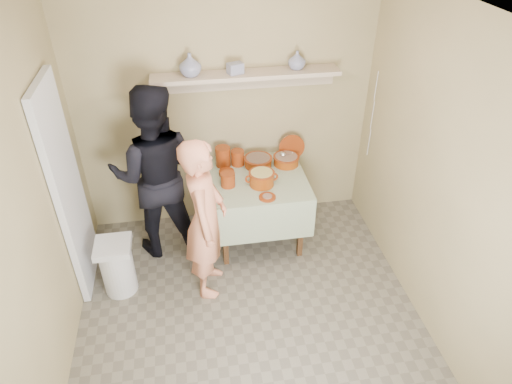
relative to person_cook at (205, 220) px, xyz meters
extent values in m
plane|color=#655E50|center=(0.31, -0.64, -0.78)|extent=(3.50, 3.50, 0.00)
cube|color=silver|center=(-1.15, 0.31, 0.22)|extent=(0.06, 0.70, 2.00)
cylinder|color=#6A2309|center=(0.25, 0.92, 0.08)|extent=(0.16, 0.16, 0.21)
cylinder|color=#6A2309|center=(0.40, 0.91, 0.06)|extent=(0.14, 0.14, 0.16)
cylinder|color=#6A2309|center=(0.26, 0.53, 0.05)|extent=(0.14, 0.14, 0.14)
cylinder|color=#6A2309|center=(0.27, 0.73, 0.00)|extent=(0.16, 0.16, 0.05)
cylinder|color=#6A2309|center=(0.99, 0.97, 0.10)|extent=(0.28, 0.07, 0.28)
imported|color=navy|center=(1.01, 1.00, 1.02)|extent=(0.19, 0.19, 0.17)
imported|color=navy|center=(0.00, 0.98, 1.04)|extent=(0.23, 0.23, 0.21)
cube|color=navy|center=(0.41, 0.97, 0.99)|extent=(0.16, 0.14, 0.10)
imported|color=#DC825F|center=(0.00, 0.00, 0.00)|extent=(0.46, 0.62, 1.57)
imported|color=black|center=(-0.43, 0.65, 0.11)|extent=(0.91, 0.73, 1.79)
cube|color=tan|center=(0.31, 1.12, 0.52)|extent=(3.00, 0.02, 2.60)
cube|color=tan|center=(-1.20, -0.64, 0.52)|extent=(0.02, 3.50, 2.60)
cube|color=tan|center=(1.82, -0.64, 0.52)|extent=(0.02, 3.50, 2.60)
cube|color=silver|center=(0.31, -0.64, 1.83)|extent=(3.00, 3.50, 0.02)
cube|color=#4C2D16|center=(0.18, 0.26, -0.43)|extent=(0.05, 0.05, 0.71)
cube|color=#4C2D16|center=(0.94, 0.26, -0.43)|extent=(0.05, 0.05, 0.71)
cube|color=#4C2D16|center=(0.18, 1.02, -0.43)|extent=(0.05, 0.05, 0.71)
cube|color=#4C2D16|center=(0.94, 1.02, -0.43)|extent=(0.05, 0.05, 0.71)
cube|color=#4C2D16|center=(0.56, 0.64, -0.05)|extent=(0.90, 0.90, 0.04)
cube|color=#32591E|center=(0.56, 0.64, -0.03)|extent=(0.96, 0.96, 0.01)
cube|color=#32591E|center=(0.56, 0.16, -0.24)|extent=(0.96, 0.01, 0.44)
cube|color=#32591E|center=(0.56, 1.12, -0.24)|extent=(0.96, 0.01, 0.44)
cube|color=#32591E|center=(0.08, 0.64, -0.24)|extent=(0.01, 0.96, 0.44)
cube|color=#32591E|center=(1.04, 0.64, -0.24)|extent=(0.01, 0.96, 0.44)
cylinder|color=#6E2402|center=(0.61, 0.85, 0.03)|extent=(0.28, 0.28, 0.09)
cylinder|color=#6A2309|center=(0.61, 0.85, 0.07)|extent=(0.30, 0.30, 0.01)
cylinder|color=brown|center=(0.61, 0.85, 0.05)|extent=(0.25, 0.25, 0.05)
cylinder|color=#6E2402|center=(0.90, 0.83, 0.03)|extent=(0.26, 0.26, 0.09)
cylinder|color=#6A2309|center=(0.90, 0.83, 0.07)|extent=(0.28, 0.28, 0.01)
cylinder|color=#8C6B54|center=(0.90, 0.83, 0.05)|extent=(0.23, 0.23, 0.05)
cylinder|color=silver|center=(0.91, 0.73, 0.16)|extent=(0.01, 0.22, 0.16)
sphere|color=silver|center=(0.87, 0.85, 0.08)|extent=(0.07, 0.07, 0.07)
cylinder|color=#6E2402|center=(0.58, 0.49, 0.05)|extent=(0.24, 0.24, 0.14)
cylinder|color=#6A2309|center=(0.58, 0.49, 0.11)|extent=(0.25, 0.25, 0.01)
cylinder|color=tan|center=(0.58, 0.49, 0.10)|extent=(0.21, 0.21, 0.05)
torus|color=#6A2309|center=(0.46, 0.49, 0.06)|extent=(0.09, 0.02, 0.09)
torus|color=#6A2309|center=(0.70, 0.49, 0.06)|extent=(0.09, 0.02, 0.09)
cylinder|color=#6A2309|center=(0.60, 0.26, -0.01)|extent=(0.16, 0.16, 0.02)
cylinder|color=#8C6B54|center=(0.60, 0.26, 0.00)|extent=(0.09, 0.09, 0.01)
cube|color=tan|center=(0.51, 0.98, 0.92)|extent=(1.80, 0.25, 0.04)
cube|color=tan|center=(0.51, 1.10, 0.82)|extent=(1.80, 0.02, 0.18)
cylinder|color=silver|center=(-0.84, 0.07, -0.53)|extent=(0.30, 0.30, 0.50)
cube|color=silver|center=(-0.84, 0.07, -0.25)|extent=(0.32, 0.32, 0.06)
cylinder|color=silver|center=(1.78, 0.86, 0.77)|extent=(0.01, 0.01, 0.30)
cylinder|color=silver|center=(1.78, 0.84, 0.47)|extent=(0.01, 0.01, 0.30)
cylinder|color=silver|center=(1.78, 0.82, 0.17)|extent=(0.01, 0.01, 0.30)
camera|label=1|loc=(-0.08, -3.15, 2.46)|focal=32.00mm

